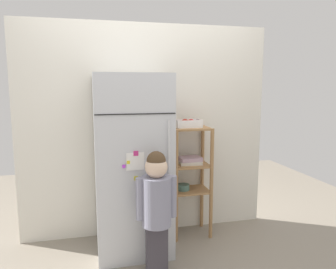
{
  "coord_description": "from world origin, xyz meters",
  "views": [
    {
      "loc": [
        -0.54,
        -2.82,
        1.5
      ],
      "look_at": [
        0.14,
        0.02,
        1.06
      ],
      "focal_mm": 34.57,
      "sensor_mm": 36.0,
      "label": 1
    }
  ],
  "objects_px": {
    "refrigerator": "(132,164)",
    "pantry_shelf_unit": "(190,171)",
    "child_standing": "(156,201)",
    "fruit_bin": "(189,124)"
  },
  "relations": [
    {
      "from": "refrigerator",
      "to": "pantry_shelf_unit",
      "type": "xyz_separation_m",
      "value": [
        0.59,
        0.16,
        -0.14
      ]
    },
    {
      "from": "pantry_shelf_unit",
      "to": "fruit_bin",
      "type": "xyz_separation_m",
      "value": [
        -0.01,
        0.01,
        0.47
      ]
    },
    {
      "from": "pantry_shelf_unit",
      "to": "fruit_bin",
      "type": "distance_m",
      "value": 0.47
    },
    {
      "from": "refrigerator",
      "to": "fruit_bin",
      "type": "xyz_separation_m",
      "value": [
        0.58,
        0.17,
        0.33
      ]
    },
    {
      "from": "refrigerator",
      "to": "child_standing",
      "type": "distance_m",
      "value": 0.52
    },
    {
      "from": "refrigerator",
      "to": "child_standing",
      "type": "xyz_separation_m",
      "value": [
        0.13,
        -0.46,
        -0.19
      ]
    },
    {
      "from": "fruit_bin",
      "to": "refrigerator",
      "type": "bearing_deg",
      "value": -163.84
    },
    {
      "from": "refrigerator",
      "to": "pantry_shelf_unit",
      "type": "bearing_deg",
      "value": 15.15
    },
    {
      "from": "child_standing",
      "to": "fruit_bin",
      "type": "xyz_separation_m",
      "value": [
        0.45,
        0.63,
        0.53
      ]
    },
    {
      "from": "child_standing",
      "to": "pantry_shelf_unit",
      "type": "height_order",
      "value": "pantry_shelf_unit"
    }
  ]
}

